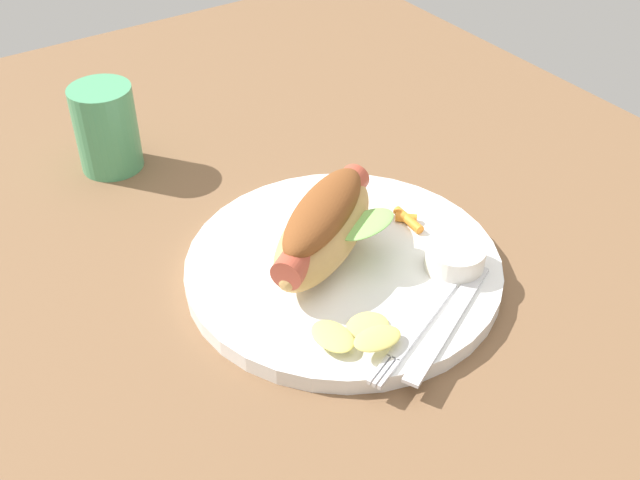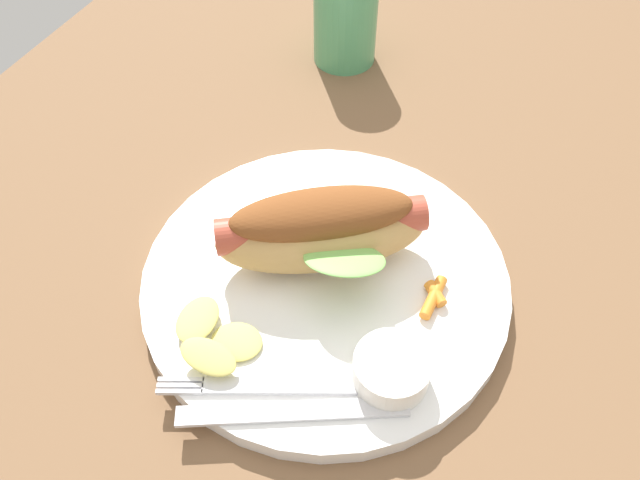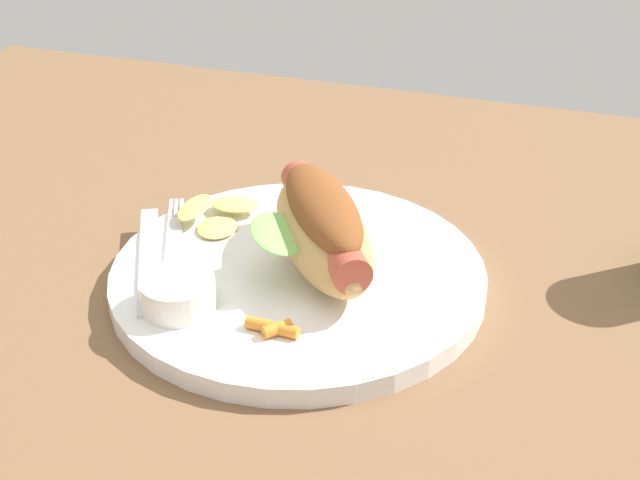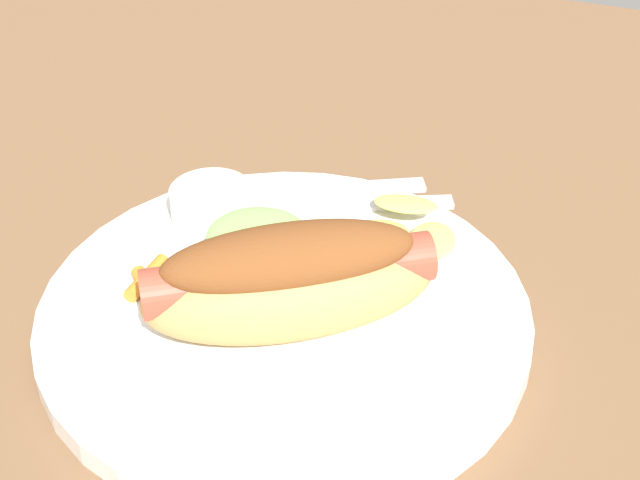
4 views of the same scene
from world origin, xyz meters
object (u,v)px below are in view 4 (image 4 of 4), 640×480
(plate, at_px, (285,315))
(chips_pile, at_px, (406,227))
(carrot_garnish, at_px, (146,279))
(sauce_ramekin, at_px, (212,204))
(fork, at_px, (332,206))
(knife, at_px, (312,192))
(hot_dog, at_px, (289,279))

(plate, bearing_deg, chips_pile, 151.82)
(chips_pile, xyz_separation_m, carrot_garnish, (0.10, -0.13, -0.00))
(sauce_ramekin, relative_size, chips_pile, 0.76)
(fork, distance_m, chips_pile, 0.06)
(knife, distance_m, chips_pile, 0.08)
(plate, xyz_separation_m, carrot_garnish, (0.01, -0.08, 0.01))
(plate, relative_size, sauce_ramekin, 5.38)
(hot_dog, bearing_deg, plate, 89.30)
(sauce_ramekin, bearing_deg, fork, 119.61)
(fork, bearing_deg, carrot_garnish, -147.51)
(hot_dog, relative_size, chips_pile, 2.42)
(hot_dog, height_order, sauce_ramekin, hot_dog)
(knife, bearing_deg, sauce_ramekin, -161.68)
(chips_pile, bearing_deg, knife, -108.84)
(chips_pile, distance_m, carrot_garnish, 0.17)
(knife, distance_m, carrot_garnish, 0.14)
(sauce_ramekin, height_order, fork, sauce_ramekin)
(plate, relative_size, knife, 1.84)
(sauce_ramekin, relative_size, knife, 0.34)
(plate, height_order, sauce_ramekin, sauce_ramekin)
(sauce_ramekin, relative_size, fork, 0.36)
(knife, height_order, carrot_garnish, carrot_garnish)
(sauce_ramekin, bearing_deg, hot_dog, 47.72)
(plate, relative_size, fork, 1.95)
(knife, bearing_deg, carrot_garnish, -141.56)
(plate, distance_m, fork, 0.10)
(hot_dog, height_order, chips_pile, hot_dog)
(plate, xyz_separation_m, sauce_ramekin, (-0.06, -0.08, 0.02))
(hot_dog, height_order, carrot_garnish, hot_dog)
(sauce_ramekin, height_order, knife, sauce_ramekin)
(fork, bearing_deg, plate, -109.52)
(plate, bearing_deg, fork, -175.82)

